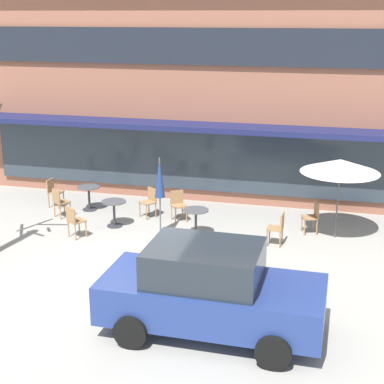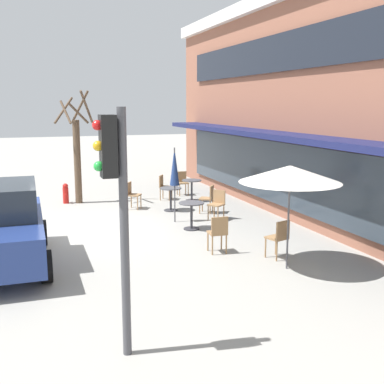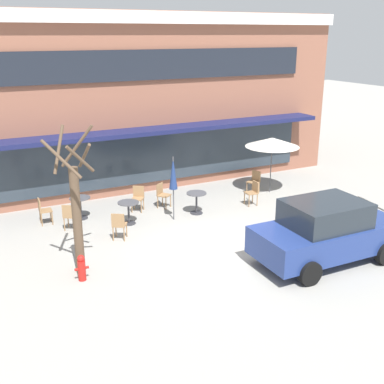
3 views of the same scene
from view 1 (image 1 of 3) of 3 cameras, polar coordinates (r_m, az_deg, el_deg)
name	(u,v)px [view 1 (image 1 of 3)]	position (r m, az deg, el deg)	size (l,w,h in m)	color
ground_plane	(138,277)	(13.88, -5.24, -8.21)	(80.00, 80.00, 0.00)	#9E9B93
building_facade	(224,82)	(22.33, 3.14, 10.59)	(17.57, 9.10, 6.83)	#935B47
cafe_table_near_wall	(89,194)	(18.48, -9.97, -0.20)	(0.70, 0.70, 0.76)	#333338
cafe_table_streetside	(196,218)	(16.09, 0.38, -2.54)	(0.70, 0.70, 0.76)	#333338
cafe_table_by_tree	(114,209)	(16.95, -7.56, -1.67)	(0.70, 0.70, 0.76)	#333338
patio_umbrella_green_folded	(160,178)	(15.84, -3.15, 1.34)	(0.28, 0.28, 2.20)	#4C4C51
patio_umbrella_cream_folded	(340,166)	(16.01, 14.17, 2.47)	(2.10, 2.10, 2.20)	#4C4C51
cafe_chair_0	(60,201)	(17.97, -12.72, -0.83)	(0.55, 0.55, 0.89)	#9E754C
cafe_chair_1	(313,215)	(16.61, 11.61, -2.23)	(0.50, 0.50, 0.89)	#9E754C
cafe_chair_2	(74,220)	(16.25, -11.34, -2.65)	(0.55, 0.55, 0.89)	#9E754C
cafe_chair_3	(53,191)	(19.04, -13.29, 0.14)	(0.41, 0.41, 0.89)	#9E754C
cafe_chair_4	(178,203)	(17.31, -1.37, -1.09)	(0.56, 0.56, 0.89)	#9E754C
cafe_chair_5	(150,200)	(17.62, -4.14, -0.79)	(0.56, 0.56, 0.89)	#9E754C
cafe_chair_6	(278,227)	(15.59, 8.34, -3.34)	(0.42, 0.42, 0.89)	#9E754C
parked_sedan	(210,290)	(11.24, 1.74, -9.50)	(4.22, 2.06, 1.76)	navy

